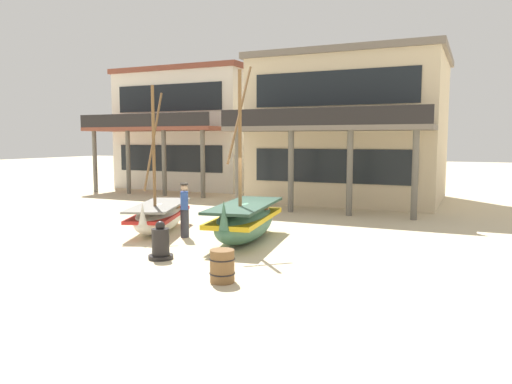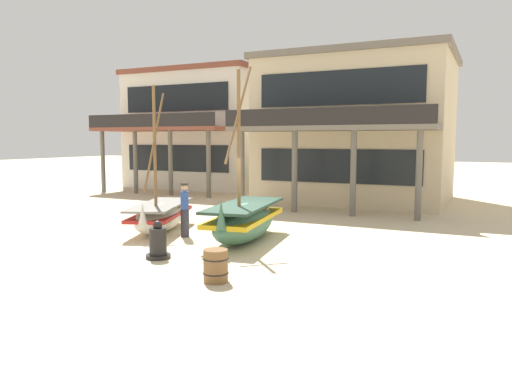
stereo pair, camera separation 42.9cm
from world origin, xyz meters
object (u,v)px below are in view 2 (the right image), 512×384
harbor_building_annex (200,129)px  wooden_barrel (216,266)px  fishing_boat_centre_large (244,220)px  harbor_building_main (357,129)px  fishing_boat_near_left (160,215)px  capstan_winch (158,243)px  fisherman_by_hull (185,210)px

harbor_building_annex → wooden_barrel: bearing=-56.8°
fishing_boat_centre_large → harbor_building_main: 11.77m
fishing_boat_centre_large → harbor_building_annex: 17.49m
fishing_boat_near_left → harbor_building_annex: (-7.05, 13.61, 3.15)m
capstan_winch → harbor_building_main: (1.41, 14.28, 3.15)m
fisherman_by_hull → harbor_building_annex: size_ratio=0.19×
fishing_boat_centre_large → fisherman_by_hull: 1.96m
fishing_boat_centre_large → harbor_building_main: bearing=87.9°
fishing_boat_near_left → harbor_building_annex: size_ratio=0.54×
harbor_building_main → harbor_building_annex: size_ratio=1.06×
harbor_building_main → fishing_boat_near_left: bearing=-108.1°
fishing_boat_centre_large → capstan_winch: 3.05m
fishing_boat_near_left → harbor_building_main: size_ratio=0.51×
fishing_boat_near_left → capstan_winch: size_ratio=4.82×
fishing_boat_near_left → wooden_barrel: size_ratio=6.71×
wooden_barrel → harbor_building_main: (-0.99, 15.44, 3.19)m
fisherman_by_hull → capstan_winch: fisherman_by_hull is taller
fishing_boat_near_left → harbor_building_main: 12.16m
fishing_boat_near_left → fishing_boat_centre_large: bearing=-3.6°
fishing_boat_near_left → capstan_winch: bearing=-53.9°
capstan_winch → wooden_barrel: 2.66m
fishing_boat_centre_large → wooden_barrel: bearing=-70.8°
capstan_winch → harbor_building_annex: 19.39m
fishing_boat_centre_large → capstan_winch: (-0.99, -2.88, -0.24)m
fishing_boat_near_left → wooden_barrel: (4.64, -4.25, -0.17)m
fishing_boat_near_left → fisherman_by_hull: bearing=-20.6°
fishing_boat_near_left → harbor_building_annex: bearing=117.4°
fishing_boat_near_left → capstan_winch: 3.82m
fishing_boat_near_left → fishing_boat_centre_large: fishing_boat_centre_large is taller
fishing_boat_centre_large → wooden_barrel: size_ratio=7.42×
fisherman_by_hull → capstan_winch: (0.94, -2.59, -0.45)m
fishing_boat_centre_large → harbor_building_main: size_ratio=0.56×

